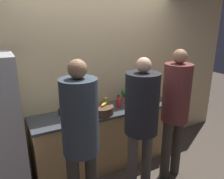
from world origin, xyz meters
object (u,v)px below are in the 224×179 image
at_px(bottle_dark, 147,91).
at_px(potted_plant, 126,94).
at_px(cup_black, 61,112).
at_px(utensil_crock, 73,107).
at_px(bottle_red, 118,103).
at_px(person_center, 142,114).
at_px(person_right, 175,105).
at_px(bottle_amber, 158,97).
at_px(fruit_bowl, 102,110).
at_px(cup_yellow, 106,101).
at_px(person_left, 80,131).

height_order(bottle_dark, potted_plant, potted_plant).
bearing_deg(cup_black, utensil_crock, 13.48).
bearing_deg(bottle_dark, bottle_red, -163.46).
bearing_deg(person_center, person_right, 1.53).
distance_m(person_center, person_right, 0.55).
bearing_deg(cup_black, bottle_red, -8.96).
bearing_deg(person_center, bottle_dark, 49.53).
bearing_deg(bottle_amber, fruit_bowl, 178.52).
distance_m(person_center, cup_yellow, 0.91).
bearing_deg(person_left, cup_yellow, 51.76).
relative_size(person_left, cup_yellow, 19.00).
height_order(person_left, bottle_red, person_left).
xyz_separation_m(bottle_red, potted_plant, (0.20, 0.12, 0.06)).
bearing_deg(potted_plant, bottle_amber, -27.35).
bearing_deg(utensil_crock, cup_yellow, 5.60).
bearing_deg(bottle_amber, bottle_dark, 84.08).
bearing_deg(cup_black, person_center, -46.95).
relative_size(bottle_dark, potted_plant, 0.90).
xyz_separation_m(person_left, potted_plant, (1.06, 0.88, -0.05)).
bearing_deg(fruit_bowl, potted_plant, 21.77).
relative_size(person_left, bottle_dark, 7.96).
bearing_deg(cup_yellow, potted_plant, -20.90).
height_order(bottle_red, cup_yellow, bottle_red).
distance_m(person_left, bottle_amber, 1.64).
distance_m(fruit_bowl, bottle_dark, 1.03).
height_order(person_center, cup_yellow, person_center).
relative_size(person_left, utensil_crock, 7.48).
height_order(cup_black, potted_plant, potted_plant).
distance_m(person_center, cup_black, 1.10).
height_order(person_right, bottle_dark, person_right).
relative_size(bottle_red, cup_black, 1.99).
distance_m(person_right, bottle_amber, 0.57).
bearing_deg(potted_plant, person_center, -108.73).
relative_size(person_left, fruit_bowl, 5.39).
height_order(bottle_amber, cup_black, bottle_amber).
relative_size(person_right, bottle_red, 9.54).
height_order(person_left, bottle_amber, person_left).
bearing_deg(utensil_crock, potted_plant, -3.72).
height_order(fruit_bowl, utensil_crock, utensil_crock).
xyz_separation_m(utensil_crock, bottle_amber, (1.28, -0.28, 0.03)).
distance_m(utensil_crock, bottle_dark, 1.32).
bearing_deg(bottle_dark, cup_black, -177.27).
distance_m(bottle_amber, cup_black, 1.48).
bearing_deg(person_right, bottle_dark, 77.06).
bearing_deg(bottle_red, bottle_dark, 16.54).
relative_size(utensil_crock, bottle_dark, 1.06).
bearing_deg(cup_yellow, bottle_red, -68.74).
relative_size(utensil_crock, bottle_amber, 0.99).
bearing_deg(person_left, bottle_red, 41.33).
bearing_deg(bottle_amber, person_left, -156.73).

